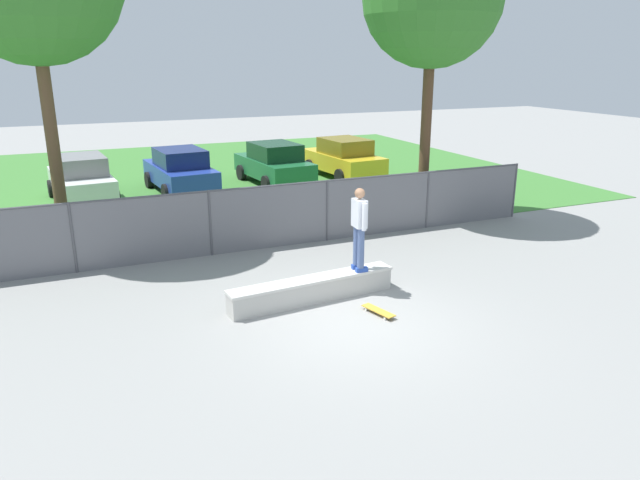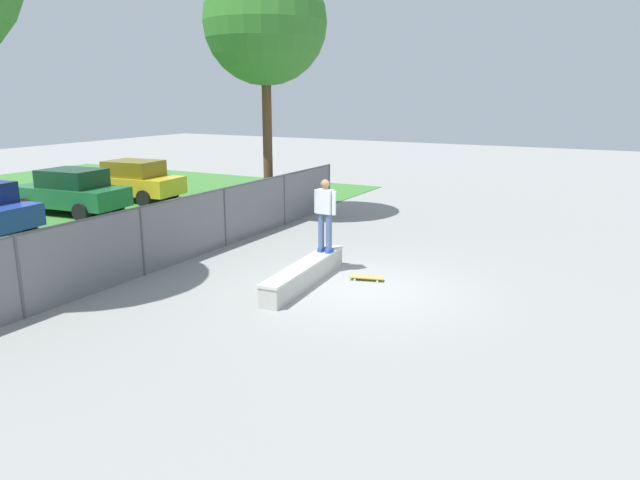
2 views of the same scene
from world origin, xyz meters
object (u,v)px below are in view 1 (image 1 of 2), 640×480
concrete_ledge (313,289)px  car_blue (180,170)px  car_green (274,163)px  car_yellow (343,158)px  skateboarder (359,226)px  car_white (81,179)px  skateboard (378,311)px

concrete_ledge → car_blue: bearing=92.9°
concrete_ledge → car_green: 12.13m
car_blue → car_yellow: same height
car_blue → skateboarder: bearing=-81.8°
car_white → car_blue: 3.51m
concrete_ledge → car_yellow: car_yellow is taller
car_green → car_yellow: same height
skateboarder → car_yellow: size_ratio=0.42×
skateboard → car_yellow: size_ratio=0.19×
car_green → concrete_ledge: bearing=-105.2°
skateboarder → car_white: skateboarder is taller
skateboarder → car_yellow: bearing=66.0°
concrete_ledge → car_yellow: 13.44m
concrete_ledge → car_green: car_green is taller
skateboarder → car_yellow: 12.92m
car_white → car_green: (7.27, 0.27, 0.00)m
skateboarder → skateboard: bearing=-96.8°
skateboard → car_blue: bearing=96.8°
concrete_ledge → car_white: (-4.09, 11.43, 0.58)m
skateboarder → skateboard: (-0.14, -1.20, -1.45)m
skateboard → car_yellow: car_yellow is taller
car_green → car_yellow: bearing=2.5°
skateboard → car_white: 13.57m
skateboard → concrete_ledge: bearing=129.6°
concrete_ledge → skateboard: concrete_ledge is taller
car_green → skateboarder: bearing=-100.1°
skateboard → car_green: 13.06m
car_white → car_yellow: (10.42, 0.41, 0.00)m
skateboarder → car_green: bearing=79.9°
skateboarder → skateboard: size_ratio=2.21×
concrete_ledge → car_blue: car_blue is taller
car_white → car_yellow: same height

